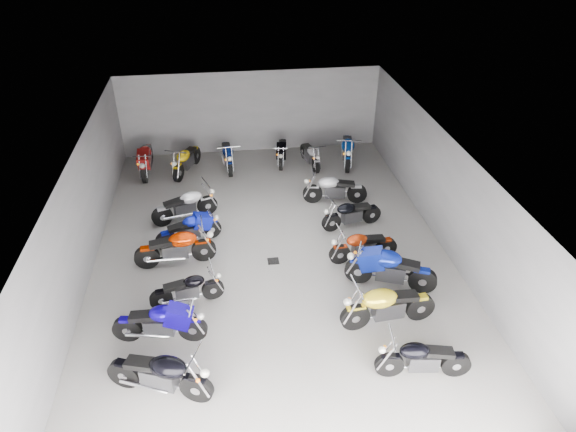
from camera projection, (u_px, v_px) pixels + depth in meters
name	position (u px, v px, depth m)	size (l,w,h in m)	color
ground	(271.00, 251.00, 14.91)	(14.00, 14.00, 0.00)	#999791
wall_back	(251.00, 112.00, 19.91)	(10.00, 0.10, 3.20)	slate
wall_left	(81.00, 217.00, 13.47)	(0.10, 14.00, 3.20)	slate
wall_right	(444.00, 191.00, 14.63)	(0.10, 14.00, 3.20)	slate
ceiling	(269.00, 150.00, 13.18)	(10.00, 14.00, 0.04)	black
drain_grate	(273.00, 261.00, 14.48)	(0.32, 0.32, 0.01)	black
motorcycle_left_a	(160.00, 374.00, 10.39)	(2.21, 0.98, 1.02)	black
motorcycle_left_b	(160.00, 323.00, 11.68)	(2.18, 0.52, 0.96)	black
motorcycle_left_c	(188.00, 289.00, 12.78)	(1.86, 0.48, 0.82)	black
motorcycle_left_d	(176.00, 248.00, 14.12)	(2.24, 0.49, 0.99)	black
motorcycle_left_e	(189.00, 230.00, 14.99)	(1.92, 0.75, 0.87)	black
motorcycle_left_f	(185.00, 206.00, 16.08)	(2.05, 0.84, 0.93)	black
motorcycle_right_a	(422.00, 359.00, 10.82)	(2.05, 0.48, 0.90)	black
motorcycle_right_b	(387.00, 306.00, 12.10)	(2.36, 0.51, 1.04)	black
motorcycle_right_c	(390.00, 269.00, 13.27)	(2.28, 1.03, 1.05)	black
motorcycle_right_d	(363.00, 246.00, 14.30)	(1.99, 0.44, 0.88)	black
motorcycle_right_e	(351.00, 214.00, 15.74)	(1.95, 0.58, 0.87)	black
motorcycle_right_f	(334.00, 189.00, 16.98)	(2.13, 0.50, 0.94)	black
motorcycle_back_a	(146.00, 159.00, 18.78)	(0.45, 2.31, 1.02)	black
motorcycle_back_b	(186.00, 160.00, 18.81)	(0.97, 2.04, 0.95)	black
motorcycle_back_c	(228.00, 155.00, 19.14)	(0.46, 2.14, 0.94)	black
motorcycle_back_d	(282.00, 151.00, 19.56)	(0.53, 1.95, 0.86)	black
motorcycle_back_e	(310.00, 155.00, 19.32)	(0.49, 1.89, 0.84)	black
motorcycle_back_f	(347.00, 150.00, 19.46)	(0.67, 2.31, 1.03)	black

